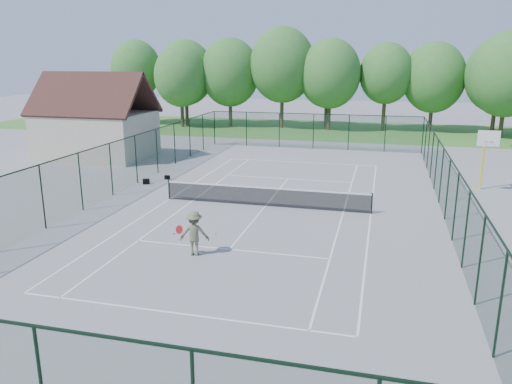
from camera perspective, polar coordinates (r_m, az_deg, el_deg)
ground at (r=26.50m, az=1.07°, el=-1.63°), size 140.00×140.00×0.00m
grass_far at (r=55.55m, az=8.27°, el=7.04°), size 80.00×16.00×0.01m
court_lines at (r=26.50m, az=1.07°, el=-1.62°), size 11.05×23.85×0.01m
tennis_net at (r=26.35m, az=1.08°, el=-0.43°), size 11.08×0.08×1.10m
fence_enclosure at (r=26.10m, az=1.09°, el=1.66°), size 18.05×36.05×3.02m
utility_building at (r=41.24m, az=-17.87°, el=8.09°), size 8.60×6.27×6.63m
tree_line_far at (r=55.05m, az=8.50°, el=13.22°), size 39.40×6.40×9.70m
basketball_goal at (r=31.83m, az=24.81°, el=4.56°), size 1.20×1.43×3.65m
sports_bag_a at (r=31.85m, az=-12.44°, el=1.18°), size 0.47×0.38×0.32m
sports_bag_b at (r=32.88m, az=-10.12°, el=1.66°), size 0.32×0.20×0.25m
tennis_player at (r=19.95m, az=-7.07°, el=-4.70°), size 1.67×0.93×1.81m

